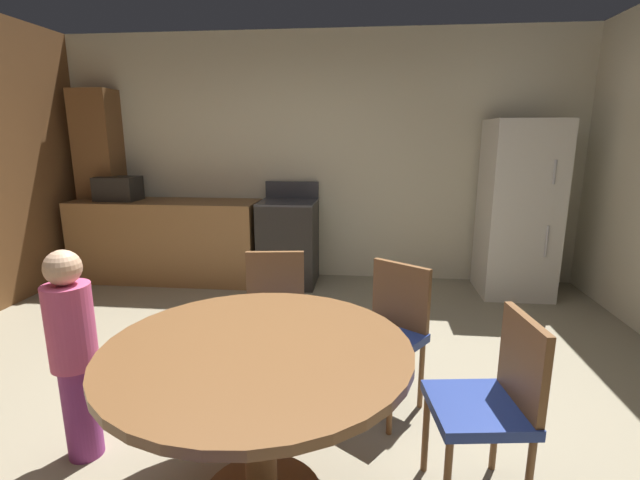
% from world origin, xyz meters
% --- Properties ---
extents(ground_plane, '(14.00, 14.00, 0.00)m').
position_xyz_m(ground_plane, '(0.00, 0.00, 0.00)').
color(ground_plane, gray).
extents(wall_back, '(5.99, 0.12, 2.70)m').
position_xyz_m(wall_back, '(0.00, 3.05, 1.35)').
color(wall_back, beige).
rests_on(wall_back, ground).
extents(kitchen_counter, '(2.06, 0.60, 0.90)m').
position_xyz_m(kitchen_counter, '(-1.66, 2.65, 0.45)').
color(kitchen_counter, olive).
rests_on(kitchen_counter, ground).
extents(pantry_column, '(0.44, 0.36, 2.10)m').
position_xyz_m(pantry_column, '(-2.47, 2.83, 1.05)').
color(pantry_column, brown).
rests_on(pantry_column, ground).
extents(oven_range, '(0.60, 0.60, 1.10)m').
position_xyz_m(oven_range, '(-0.28, 2.65, 0.47)').
color(oven_range, black).
rests_on(oven_range, ground).
extents(refrigerator, '(0.68, 0.68, 1.76)m').
position_xyz_m(refrigerator, '(2.07, 2.60, 0.88)').
color(refrigerator, silver).
rests_on(refrigerator, ground).
extents(microwave, '(0.44, 0.32, 0.26)m').
position_xyz_m(microwave, '(-2.19, 2.65, 1.03)').
color(microwave, black).
rests_on(microwave, kitchen_counter).
extents(dining_table, '(1.29, 1.29, 0.76)m').
position_xyz_m(dining_table, '(0.13, -0.41, 0.61)').
color(dining_table, brown).
rests_on(dining_table, ground).
extents(chair_east, '(0.45, 0.45, 0.87)m').
position_xyz_m(chair_east, '(1.13, -0.28, 0.50)').
color(chair_east, brown).
rests_on(chair_east, ground).
extents(chair_northeast, '(0.56, 0.56, 0.87)m').
position_xyz_m(chair_northeast, '(0.71, 0.41, 0.50)').
color(chair_northeast, brown).
rests_on(chair_northeast, ground).
extents(chair_north, '(0.45, 0.45, 0.87)m').
position_xyz_m(chair_north, '(-0.01, 0.59, 0.50)').
color(chair_north, brown).
rests_on(chair_north, ground).
extents(person_child, '(0.26, 0.26, 1.09)m').
position_xyz_m(person_child, '(-0.85, -0.21, 0.58)').
color(person_child, '#8C337A').
rests_on(person_child, ground).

